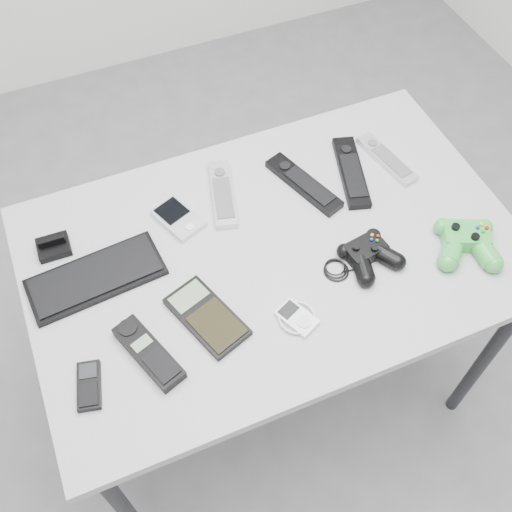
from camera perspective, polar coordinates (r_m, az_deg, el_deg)
name	(u,v)px	position (r m, az deg, el deg)	size (l,w,h in m)	color
floor	(261,368)	(2.05, 0.51, -10.65)	(3.50, 3.50, 0.00)	slate
desk	(274,264)	(1.43, 1.68, -0.75)	(1.13, 0.72, 0.75)	#99999C
pda_keyboard	(96,277)	(1.37, -15.00, -1.92)	(0.30, 0.13, 0.02)	black
dock_bracket	(53,244)	(1.43, -18.81, 1.05)	(0.07, 0.06, 0.04)	black
pda	(178,218)	(1.43, -7.41, 3.61)	(0.08, 0.12, 0.02)	silver
remote_silver_a	(223,193)	(1.47, -3.21, 5.98)	(0.05, 0.21, 0.02)	silver
remote_black_a	(304,183)	(1.49, 4.56, 6.92)	(0.05, 0.23, 0.02)	black
remote_black_b	(351,172)	(1.53, 9.05, 7.95)	(0.06, 0.23, 0.02)	black
remote_silver_b	(387,159)	(1.58, 12.33, 9.05)	(0.04, 0.19, 0.02)	#B3B3BA
mobile_phone	(89,385)	(1.25, -15.62, -11.78)	(0.05, 0.10, 0.02)	black
cordless_handset	(149,353)	(1.25, -10.19, -9.04)	(0.06, 0.18, 0.03)	black
calculator	(207,316)	(1.27, -4.71, -5.75)	(0.09, 0.19, 0.02)	black
mp3_player	(297,318)	(1.27, 3.92, -5.88)	(0.08, 0.09, 0.02)	silver
controller_black	(369,254)	(1.36, 10.68, 0.23)	(0.22, 0.13, 0.04)	black
controller_green	(467,241)	(1.44, 19.44, 1.40)	(0.14, 0.16, 0.05)	green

